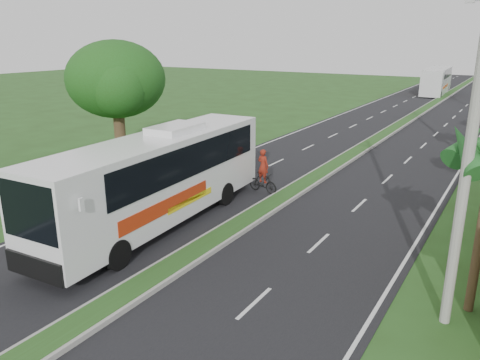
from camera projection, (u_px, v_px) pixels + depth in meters
The scene contains 10 objects.
ground at pixel (164, 274), 15.74m from camera, with size 180.00×180.00×0.00m, color #26461A.
road_asphalt at pixel (355, 153), 32.04m from camera, with size 14.00×160.00×0.02m, color black.
median_strip at pixel (355, 152), 32.01m from camera, with size 1.20×160.00×0.18m.
lane_edge_left at pixel (269, 143), 35.39m from camera, with size 0.12×160.00×0.01m, color silver.
lane_edge_right at pixel (462, 167), 28.69m from camera, with size 0.12×160.00×0.01m, color silver.
shade_tree at pixel (115, 82), 28.50m from camera, with size 6.30×6.00×7.54m.
utility_pole_a at pixel (474, 121), 11.46m from camera, with size 1.60×0.28×11.00m.
coach_bus_main at pixel (160, 173), 19.37m from camera, with size 3.33×12.72×4.07m.
coach_bus_far at pixel (437, 79), 65.32m from camera, with size 3.27×12.37×3.57m.
motorcyclist at pixel (263, 177), 23.77m from camera, with size 1.79×0.76×2.28m.
Camera 1 is at (9.57, -10.70, 7.63)m, focal length 35.00 mm.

